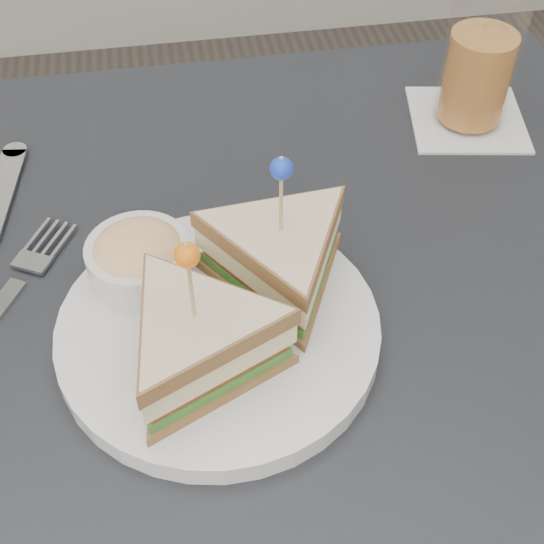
{
  "coord_description": "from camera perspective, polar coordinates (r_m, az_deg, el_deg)",
  "views": [
    {
      "loc": [
        -0.06,
        -0.38,
        1.23
      ],
      "look_at": [
        0.01,
        0.01,
        0.8
      ],
      "focal_mm": 50.0,
      "sensor_mm": 36.0,
      "label": 1
    }
  ],
  "objects": [
    {
      "name": "table",
      "position": [
        0.68,
        -0.7,
        -8.02
      ],
      "size": [
        0.8,
        0.8,
        0.75
      ],
      "color": "black",
      "rests_on": "ground"
    },
    {
      "name": "plate_meal",
      "position": [
        0.58,
        -3.55,
        -2.21
      ],
      "size": [
        0.3,
        0.28,
        0.15
      ],
      "rotation": [
        0.0,
        0.0,
        -0.09
      ],
      "color": "silver",
      "rests_on": "table"
    },
    {
      "name": "cutlery_fork",
      "position": [
        0.67,
        -19.44,
        -1.88
      ],
      "size": [
        0.12,
        0.2,
        0.01
      ],
      "rotation": [
        0.0,
        0.0,
        -0.5
      ],
      "color": "silver",
      "rests_on": "table"
    },
    {
      "name": "drink_set",
      "position": [
        0.81,
        15.34,
        14.79
      ],
      "size": [
        0.14,
        0.14,
        0.15
      ],
      "rotation": [
        0.0,
        0.0,
        -0.17
      ],
      "color": "silver",
      "rests_on": "table"
    }
  ]
}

